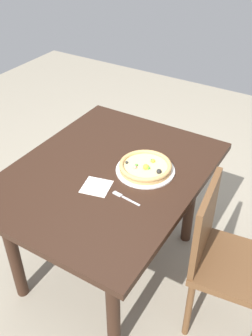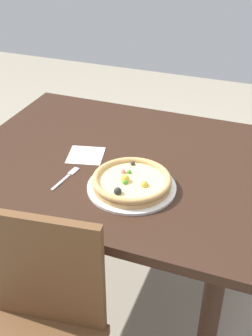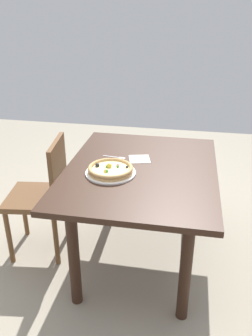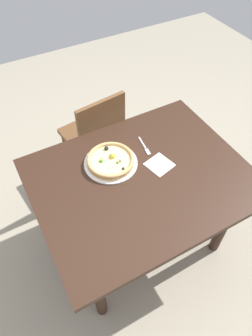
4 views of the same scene
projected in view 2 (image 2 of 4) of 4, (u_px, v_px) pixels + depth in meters
ground_plane at (122, 288)px, 2.12m from camera, size 6.00×6.00×0.00m
dining_table at (121, 181)px, 1.77m from camera, size 1.24×0.98×0.76m
plate at (132, 187)px, 1.54m from camera, size 0.32×0.32×0.01m
pizza at (132, 181)px, 1.52m from camera, size 0.28×0.28×0.05m
fork at (67, 177)px, 1.60m from camera, size 0.04×0.17×0.00m
napkin at (86, 155)px, 1.73m from camera, size 0.17×0.17×0.00m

